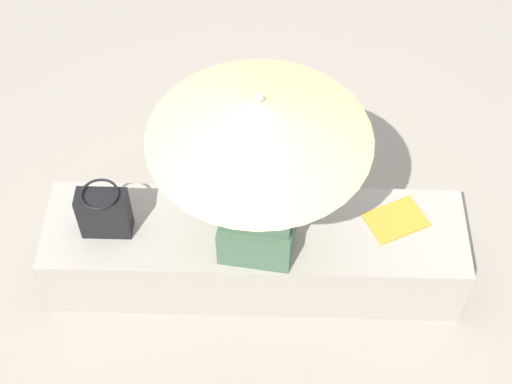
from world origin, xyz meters
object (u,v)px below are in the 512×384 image
object	(u,v)px
person_seated	(257,195)
handbag_black	(104,212)
magazine	(396,220)
parasol	(259,120)

from	to	relation	value
person_seated	handbag_black	size ratio (longest dim) A/B	3.10
person_seated	magazine	world-z (taller)	person_seated
handbag_black	magazine	distance (m)	1.41
handbag_black	magazine	xyz separation A→B (m)	(1.41, 0.09, -0.14)
person_seated	handbag_black	distance (m)	0.77
person_seated	handbag_black	world-z (taller)	person_seated
parasol	person_seated	bearing A→B (deg)	159.74
person_seated	handbag_black	xyz separation A→B (m)	(-0.73, 0.07, -0.25)
person_seated	magazine	bearing A→B (deg)	13.37
person_seated	parasol	bearing A→B (deg)	-20.26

